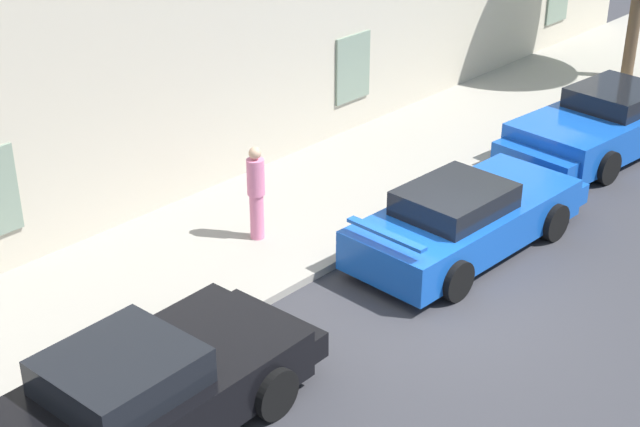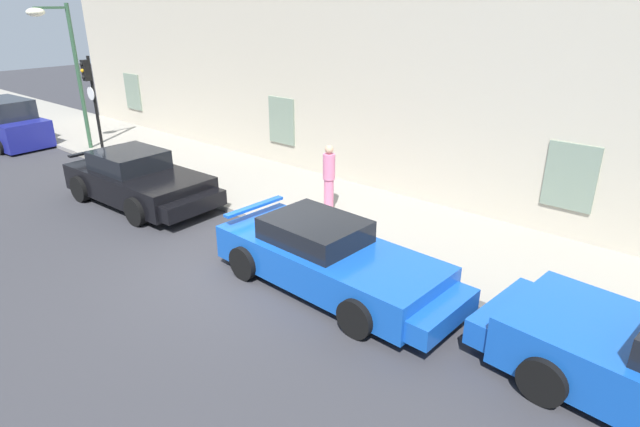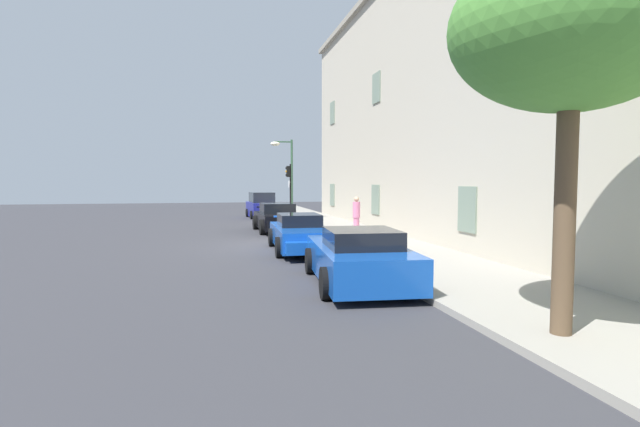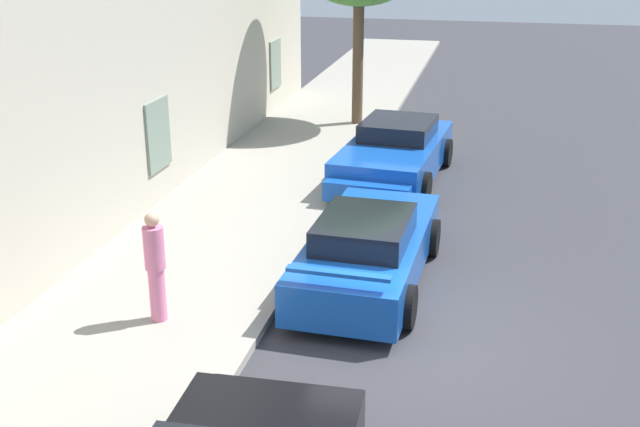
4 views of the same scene
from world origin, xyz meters
name	(u,v)px [view 4 (image 4 of 4)]	position (x,y,z in m)	size (l,w,h in m)	color
ground_plane	(402,333)	(0.00, 0.00, 0.00)	(80.00, 80.00, 0.00)	#333338
sidewalk	(159,302)	(0.00, 3.94, 0.07)	(60.00, 3.84, 0.14)	gray
sportscar_yellow_flank	(370,246)	(1.85, 0.81, 0.60)	(5.13, 2.19, 1.32)	#144CB2
sportscar_white_middle	(393,156)	(7.33, 1.20, 0.62)	(5.25, 2.56, 1.38)	#144CB2
pedestrian_admiring	(155,265)	(-0.65, 3.64, 1.05)	(0.43, 0.43, 1.74)	pink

